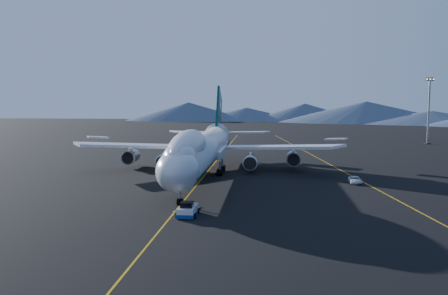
# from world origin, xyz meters

# --- Properties ---
(ground) EXTENTS (500.00, 500.00, 0.00)m
(ground) POSITION_xyz_m (0.00, 0.00, 0.00)
(ground) COLOR black
(ground) RESTS_ON ground
(taxiway_line_main) EXTENTS (0.25, 220.00, 0.01)m
(taxiway_line_main) POSITION_xyz_m (0.00, 0.00, 0.01)
(taxiway_line_main) COLOR #CE930C
(taxiway_line_main) RESTS_ON ground
(taxiway_line_side) EXTENTS (28.08, 198.09, 0.01)m
(taxiway_line_side) POSITION_xyz_m (30.00, 10.00, 0.01)
(taxiway_line_side) COLOR #CE930C
(taxiway_line_side) RESTS_ON ground
(boeing_747) EXTENTS (59.62, 72.43, 19.37)m
(boeing_747) POSITION_xyz_m (0.00, 0.03, 5.81)
(boeing_747) COLOR silver
(boeing_747) RESTS_ON ground
(pushback_tug) EXTENTS (2.88, 4.89, 2.11)m
(pushback_tug) POSITION_xyz_m (2.25, -32.92, 0.66)
(pushback_tug) COLOR silver
(pushback_tug) RESTS_ON ground
(service_van) EXTENTS (2.22, 4.75, 1.32)m
(service_van) POSITION_xyz_m (30.00, -4.36, 0.66)
(service_van) COLOR white
(service_van) RESTS_ON ground
(floodlight_mast) EXTENTS (2.82, 2.11, 22.82)m
(floodlight_mast) POSITION_xyz_m (68.26, 77.40, 11.56)
(floodlight_mast) COLOR black
(floodlight_mast) RESTS_ON ground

